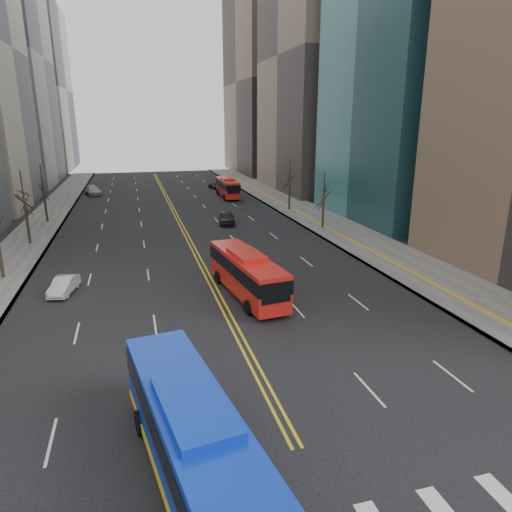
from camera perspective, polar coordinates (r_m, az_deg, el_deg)
sidewalk_right at (r=59.77m, az=7.74°, el=4.65°), size 7.00×130.00×0.15m
sidewalk_left at (r=56.30m, az=-26.15°, el=2.36°), size 5.00×130.00×0.15m
centerline at (r=65.23m, az=-10.18°, el=5.47°), size 0.55×100.00×0.01m
office_towers at (r=78.44m, az=-12.07°, el=24.77°), size 83.00×134.00×58.00m
street_trees at (r=44.05m, az=-17.34°, el=6.18°), size 35.20×47.20×7.60m
blue_bus at (r=16.57m, az=-7.49°, el=-22.38°), size 4.41×12.24×3.49m
red_bus_near at (r=32.80m, az=-1.17°, el=-1.94°), size 3.61×10.43×3.27m
red_bus_far at (r=76.76m, az=-3.58°, el=8.68°), size 2.71×10.07×3.21m
car_white at (r=36.43m, az=-22.89°, el=-3.40°), size 2.06×3.90×1.22m
car_dark_mid at (r=56.56m, az=-3.69°, el=4.83°), size 2.55×4.85×1.58m
car_silver at (r=83.80m, az=-19.72°, el=7.70°), size 3.51×5.61×1.52m
car_dark_far at (r=86.77m, az=-4.95°, el=8.74°), size 2.79×4.42×1.14m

